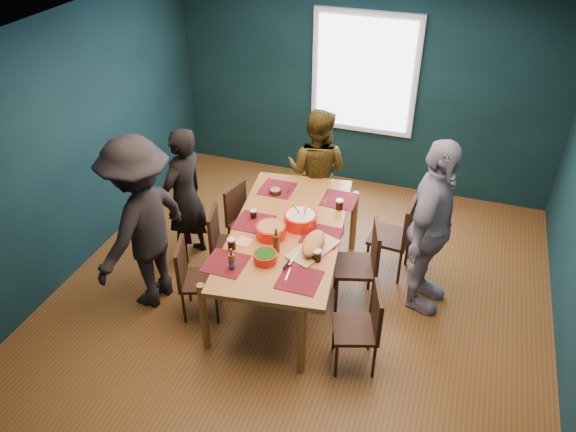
% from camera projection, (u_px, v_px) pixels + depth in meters
% --- Properties ---
extents(room, '(5.01, 5.01, 2.71)m').
position_uv_depth(room, '(314.00, 166.00, 5.42)').
color(room, brown).
rests_on(room, ground).
extents(dining_table, '(1.34, 2.25, 0.81)m').
position_uv_depth(dining_table, '(287.00, 235.00, 5.56)').
color(dining_table, '#9F662F').
rests_on(dining_table, floor).
extents(chair_left_far, '(0.45, 0.45, 0.83)m').
position_uv_depth(chair_left_far, '(243.00, 215.00, 6.31)').
color(chair_left_far, black).
rests_on(chair_left_far, floor).
extents(chair_left_mid, '(0.45, 0.45, 0.83)m').
position_uv_depth(chair_left_mid, '(223.00, 240.00, 5.92)').
color(chair_left_mid, black).
rests_on(chair_left_mid, floor).
extents(chair_left_near, '(0.48, 0.48, 0.84)m').
position_uv_depth(chair_left_near, '(192.00, 274.00, 5.45)').
color(chair_left_near, black).
rests_on(chair_left_near, floor).
extents(chair_right_far, '(0.45, 0.45, 0.92)m').
position_uv_depth(chair_right_far, '(399.00, 232.00, 5.95)').
color(chair_right_far, black).
rests_on(chair_right_far, floor).
extents(chair_right_mid, '(0.52, 0.52, 0.92)m').
position_uv_depth(chair_right_mid, '(364.00, 259.00, 5.56)').
color(chair_right_mid, black).
rests_on(chair_right_mid, floor).
extents(chair_right_near, '(0.49, 0.49, 0.85)m').
position_uv_depth(chair_right_near, '(365.00, 323.00, 4.88)').
color(chair_right_near, black).
rests_on(chair_right_near, floor).
extents(person_far_left, '(0.50, 0.65, 1.59)m').
position_uv_depth(person_far_left, '(185.00, 197.00, 6.05)').
color(person_far_left, black).
rests_on(person_far_left, floor).
extents(person_back, '(0.80, 0.64, 1.55)m').
position_uv_depth(person_back, '(317.00, 172.00, 6.54)').
color(person_back, black).
rests_on(person_back, floor).
extents(person_right, '(0.63, 1.14, 1.84)m').
position_uv_depth(person_right, '(431.00, 228.00, 5.34)').
color(person_right, white).
rests_on(person_right, floor).
extents(person_near_left, '(0.86, 1.28, 1.83)m').
position_uv_depth(person_near_left, '(142.00, 225.00, 5.40)').
color(person_near_left, black).
rests_on(person_near_left, floor).
extents(bowl_salad, '(0.29, 0.29, 0.12)m').
position_uv_depth(bowl_salad, '(271.00, 231.00, 5.39)').
color(bowl_salad, red).
rests_on(bowl_salad, dining_table).
extents(bowl_dumpling, '(0.33, 0.33, 0.30)m').
position_uv_depth(bowl_dumpling, '(300.00, 219.00, 5.53)').
color(bowl_dumpling, red).
rests_on(bowl_dumpling, dining_table).
extents(bowl_herbs, '(0.22, 0.22, 0.10)m').
position_uv_depth(bowl_herbs, '(265.00, 257.00, 5.07)').
color(bowl_herbs, red).
rests_on(bowl_herbs, dining_table).
extents(cutting_board, '(0.44, 0.68, 0.14)m').
position_uv_depth(cutting_board, '(313.00, 245.00, 5.20)').
color(cutting_board, tan).
rests_on(cutting_board, dining_table).
extents(small_bowl, '(0.13, 0.13, 0.05)m').
position_uv_depth(small_bowl, '(275.00, 191.00, 6.06)').
color(small_bowl, black).
rests_on(small_bowl, dining_table).
extents(beer_bottle_a, '(0.06, 0.06, 0.22)m').
position_uv_depth(beer_bottle_a, '(232.00, 262.00, 4.97)').
color(beer_bottle_a, '#4B280D').
rests_on(beer_bottle_a, dining_table).
extents(beer_bottle_b, '(0.06, 0.06, 0.25)m').
position_uv_depth(beer_bottle_b, '(276.00, 243.00, 5.17)').
color(beer_bottle_b, '#4B280D').
rests_on(beer_bottle_b, dining_table).
extents(cola_glass_a, '(0.08, 0.08, 0.11)m').
position_uv_depth(cola_glass_a, '(232.00, 243.00, 5.22)').
color(cola_glass_a, black).
rests_on(cola_glass_a, dining_table).
extents(cola_glass_b, '(0.08, 0.08, 0.11)m').
position_uv_depth(cola_glass_b, '(317.00, 255.00, 5.07)').
color(cola_glass_b, black).
rests_on(cola_glass_b, dining_table).
extents(cola_glass_c, '(0.08, 0.08, 0.11)m').
position_uv_depth(cola_glass_c, '(339.00, 204.00, 5.79)').
color(cola_glass_c, black).
rests_on(cola_glass_c, dining_table).
extents(cola_glass_d, '(0.07, 0.07, 0.09)m').
position_uv_depth(cola_glass_d, '(253.00, 214.00, 5.65)').
color(cola_glass_d, black).
rests_on(cola_glass_d, dining_table).
extents(napkin_a, '(0.16, 0.16, 0.00)m').
position_uv_depth(napkin_a, '(321.00, 231.00, 5.48)').
color(napkin_a, '#FF836B').
rests_on(napkin_a, dining_table).
extents(napkin_b, '(0.16, 0.16, 0.00)m').
position_uv_depth(napkin_b, '(244.00, 242.00, 5.35)').
color(napkin_b, '#FF836B').
rests_on(napkin_b, dining_table).
extents(napkin_c, '(0.16, 0.16, 0.00)m').
position_uv_depth(napkin_c, '(297.00, 283.00, 4.85)').
color(napkin_c, '#FF836B').
rests_on(napkin_c, dining_table).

